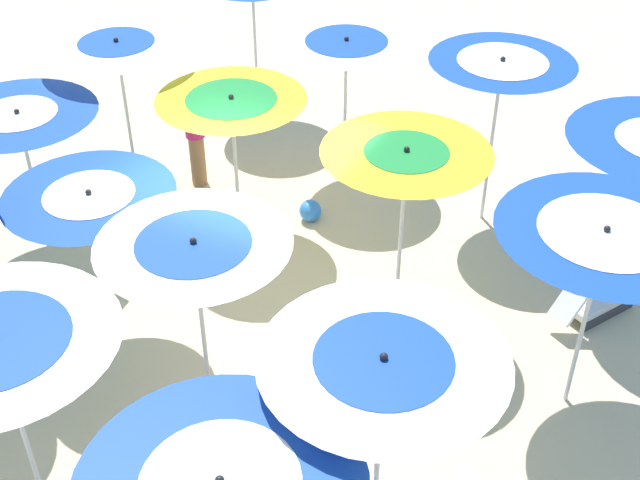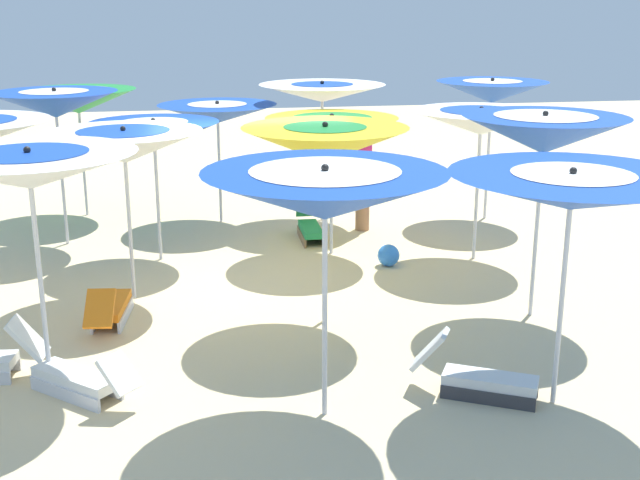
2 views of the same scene
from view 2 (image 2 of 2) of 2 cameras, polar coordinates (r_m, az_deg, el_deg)
The scene contains 21 objects.
ground at distance 11.64m, azimuth -4.98°, elevation -2.90°, with size 38.19×38.19×0.04m, color beige.
beach_umbrella_0 at distance 14.77m, azimuth 11.93°, elevation 10.12°, with size 1.95×1.95×2.53m.
beach_umbrella_1 at distance 14.36m, azimuth 0.15°, elevation 10.25°, with size 2.20×2.20×2.49m.
beach_umbrella_2 at distance 14.39m, azimuth -7.18°, elevation 8.78°, with size 2.07×2.07×2.16m.
beach_umbrella_3 at distance 15.35m, azimuth -16.56°, elevation 9.32°, with size 2.06×2.06×2.37m.
beach_umbrella_4 at distance 12.33m, azimuth 11.19°, elevation 8.10°, with size 2.03×2.03×2.33m.
beach_umbrella_5 at distance 12.37m, azimuth 0.82°, elevation 7.65°, with size 2.01×2.01×2.20m.
beach_umbrella_6 at distance 12.32m, azimuth -11.53°, elevation 7.19°, with size 1.93×1.93×2.17m.
beach_umbrella_7 at distance 13.49m, azimuth -18.03°, elevation 9.03°, with size 1.93×1.93×2.53m.
beach_umbrella_8 at distance 10.11m, azimuth 15.39°, elevation 7.18°, with size 1.97×1.97×2.57m.
beach_umbrella_9 at distance 9.55m, azimuth 0.36°, elevation 6.73°, with size 1.96×1.96×2.48m.
beach_umbrella_10 at distance 10.69m, azimuth -13.54°, elevation 6.41°, with size 1.99×1.99×2.30m.
beach_umbrella_12 at distance 7.83m, azimuth 17.18°, elevation 3.28°, with size 2.28×2.28×2.36m.
beach_umbrella_13 at distance 7.24m, azimuth 0.35°, elevation 3.24°, with size 2.21×2.21×2.44m.
beach_umbrella_14 at distance 8.37m, azimuth -19.68°, elevation 4.62°, with size 2.09×2.09×2.48m.
lounger_0 at distance 8.58m, azimuth -16.33°, elevation -9.31°, with size 1.17×1.10×0.56m.
lounger_2 at distance 8.40m, azimuth 11.10°, elevation -9.38°, with size 1.26×0.89×0.65m.
lounger_3 at distance 13.54m, azimuth -0.71°, elevation 0.92°, with size 0.35×1.20×0.62m.
lounger_4 at distance 10.34m, azimuth -14.47°, elevation -4.60°, with size 0.49×1.36×0.59m.
beachgoer_0 at distance 13.92m, azimuth 3.02°, elevation 4.55°, with size 0.30×0.30×1.83m.
beach_ball at distance 12.20m, azimuth 4.81°, elevation -1.07°, with size 0.33×0.33×0.33m, color #337FE5.
Camera 2 is at (0.81, 10.96, 3.82)m, focal length 45.77 mm.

